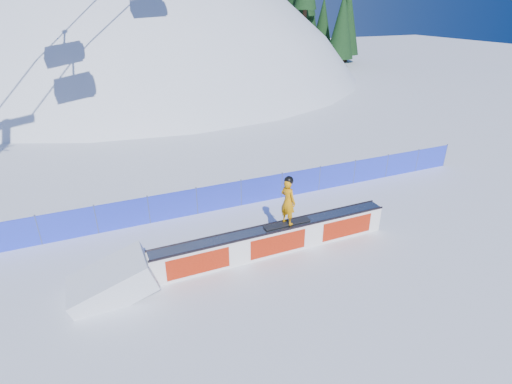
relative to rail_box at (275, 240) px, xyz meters
name	(u,v)px	position (x,y,z in m)	size (l,w,h in m)	color
ground	(313,253)	(1.24, -0.60, -0.53)	(160.00, 160.00, 0.00)	white
snow_hill	(154,205)	(1.24, 41.40, -18.53)	(64.00, 64.00, 64.00)	white
safety_fence	(262,189)	(1.24, 3.90, 0.07)	(22.05, 0.05, 1.30)	blue
rail_box	(275,240)	(0.00, 0.00, 0.00)	(8.92, 0.66, 1.07)	white
snow_ramp	(114,292)	(-5.57, -0.02, -0.53)	(2.46, 1.64, 0.92)	white
snowboarder	(288,201)	(0.48, 0.00, 1.45)	(1.76, 0.72, 1.84)	black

